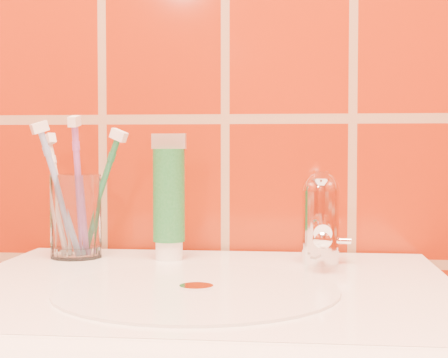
# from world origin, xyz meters

# --- Properties ---
(glass_tumbler) EXTENTS (0.09, 0.09, 0.11)m
(glass_tumbler) POSITION_xyz_m (-0.19, 1.11, 0.91)
(glass_tumbler) COLOR white
(glass_tumbler) RESTS_ON pedestal_sink
(toothpaste_tube) EXTENTS (0.05, 0.04, 0.17)m
(toothpaste_tube) POSITION_xyz_m (-0.07, 1.11, 0.93)
(toothpaste_tube) COLOR white
(toothpaste_tube) RESTS_ON pedestal_sink
(faucet) EXTENTS (0.05, 0.11, 0.12)m
(faucet) POSITION_xyz_m (0.14, 1.09, 0.91)
(faucet) COLOR white
(faucet) RESTS_ON pedestal_sink
(toothbrush_0) EXTENTS (0.13, 0.12, 0.20)m
(toothbrush_0) POSITION_xyz_m (-0.21, 1.09, 0.94)
(toothbrush_0) COLOR #799CD8
(toothbrush_0) RESTS_ON glass_tumbler
(toothbrush_1) EXTENTS (0.13, 0.12, 0.18)m
(toothbrush_1) POSITION_xyz_m (-0.22, 1.12, 0.93)
(toothbrush_1) COLOR silver
(toothbrush_1) RESTS_ON glass_tumbler
(toothbrush_2) EXTENTS (0.13, 0.11, 0.18)m
(toothbrush_2) POSITION_xyz_m (-0.16, 1.11, 0.94)
(toothbrush_2) COLOR #1C6B3F
(toothbrush_2) RESTS_ON glass_tumbler
(toothbrush_3) EXTENTS (0.03, 0.09, 0.20)m
(toothbrush_3) POSITION_xyz_m (-0.19, 1.09, 0.95)
(toothbrush_3) COLOR #974DA5
(toothbrush_3) RESTS_ON glass_tumbler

